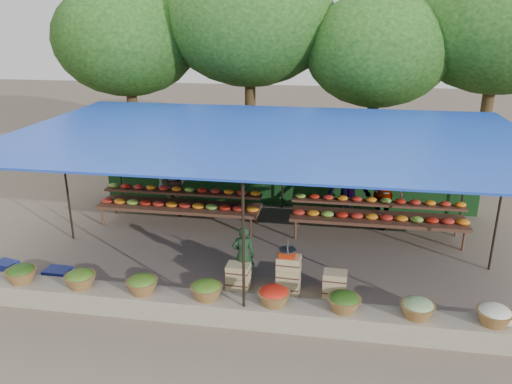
% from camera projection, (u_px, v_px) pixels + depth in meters
% --- Properties ---
extents(ground, '(60.00, 60.00, 0.00)m').
position_uv_depth(ground, '(268.00, 253.00, 11.45)').
color(ground, '#6C5C4F').
rests_on(ground, ground).
extents(stone_curb, '(10.60, 0.55, 0.40)m').
position_uv_depth(stone_curb, '(246.00, 311.00, 8.83)').
color(stone_curb, gray).
rests_on(stone_curb, ground).
extents(stall_canopy, '(10.80, 6.60, 2.82)m').
position_uv_depth(stall_canopy, '(269.00, 139.00, 10.64)').
color(stall_canopy, black).
rests_on(stall_canopy, ground).
extents(produce_baskets, '(8.98, 0.58, 0.34)m').
position_uv_depth(produce_baskets, '(240.00, 293.00, 8.72)').
color(produce_baskets, brown).
rests_on(produce_baskets, stone_curb).
extents(netting_backdrop, '(10.60, 0.06, 2.50)m').
position_uv_depth(netting_backdrop, '(284.00, 163.00, 13.97)').
color(netting_backdrop, '#163E19').
rests_on(netting_backdrop, ground).
extents(tree_row, '(16.51, 5.50, 7.12)m').
position_uv_depth(tree_row, '(313.00, 31.00, 15.48)').
color(tree_row, '#322412').
rests_on(tree_row, ground).
extents(fruit_table_left, '(4.21, 0.95, 0.93)m').
position_uv_depth(fruit_table_left, '(180.00, 202.00, 12.89)').
color(fruit_table_left, '#45271B').
rests_on(fruit_table_left, ground).
extents(fruit_table_right, '(4.21, 0.95, 0.93)m').
position_uv_depth(fruit_table_right, '(378.00, 214.00, 12.12)').
color(fruit_table_right, '#45271B').
rests_on(fruit_table_right, ground).
extents(crate_counter, '(2.37, 0.36, 0.77)m').
position_uv_depth(crate_counter, '(287.00, 278.00, 9.74)').
color(crate_counter, tan).
rests_on(crate_counter, ground).
extents(weighing_scale, '(0.33, 0.33, 0.35)m').
position_uv_depth(weighing_scale, '(288.00, 253.00, 9.56)').
color(weighing_scale, red).
rests_on(weighing_scale, crate_counter).
extents(vendor_seated, '(0.49, 0.35, 1.24)m').
position_uv_depth(vendor_seated, '(243.00, 255.00, 9.98)').
color(vendor_seated, '#17331C').
rests_on(vendor_seated, ground).
extents(customer_left, '(1.12, 1.02, 1.86)m').
position_uv_depth(customer_left, '(172.00, 182.00, 13.41)').
color(customer_left, slate).
rests_on(customer_left, ground).
extents(customer_mid, '(1.36, 1.01, 1.88)m').
position_uv_depth(customer_mid, '(349.00, 188.00, 12.90)').
color(customer_mid, slate).
rests_on(customer_mid, ground).
extents(customer_right, '(1.18, 0.95, 1.87)m').
position_uv_depth(customer_right, '(382.00, 192.00, 12.60)').
color(customer_right, slate).
rests_on(customer_right, ground).
extents(blue_crate_front, '(0.52, 0.37, 0.31)m').
position_uv_depth(blue_crate_front, '(58.00, 276.00, 10.13)').
color(blue_crate_front, navy).
rests_on(blue_crate_front, ground).
extents(blue_crate_back, '(0.51, 0.42, 0.27)m').
position_uv_depth(blue_crate_back, '(7.00, 268.00, 10.51)').
color(blue_crate_back, navy).
rests_on(blue_crate_back, ground).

